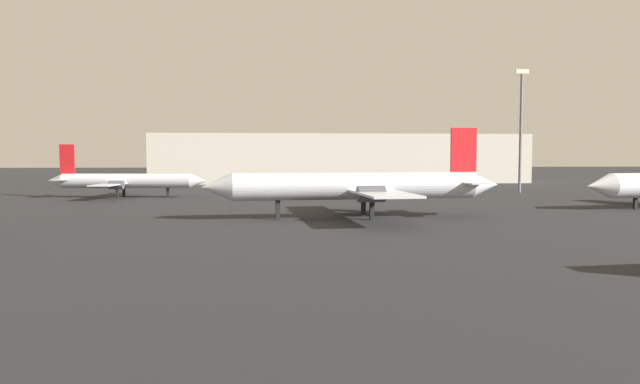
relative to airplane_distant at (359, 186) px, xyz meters
The scene contains 4 objects.
airplane_distant is the anchor object (origin of this frame).
airplane_far_right 45.85m from the airplane_distant, 134.56° to the left, with size 25.39×18.36×8.40m.
light_mast_right 53.30m from the airplane_distant, 47.74° to the left, with size 2.40×0.50×21.88m.
terminal_building 81.34m from the airplane_distant, 84.26° to the left, with size 89.32×19.89×11.64m, color beige.
Camera 1 is at (1.52, -6.78, 6.82)m, focal length 32.44 mm.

